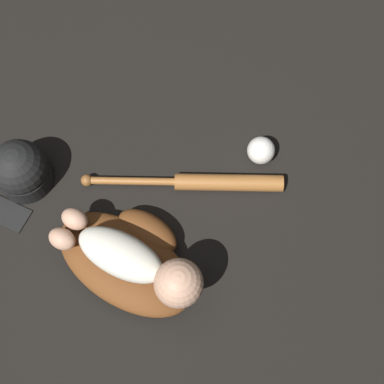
{
  "coord_description": "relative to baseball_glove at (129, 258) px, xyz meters",
  "views": [
    {
      "loc": [
        0.21,
        -0.28,
        1.32
      ],
      "look_at": [
        0.06,
        0.2,
        0.07
      ],
      "focal_mm": 50.0,
      "sensor_mm": 36.0,
      "label": 1
    }
  ],
  "objects": [
    {
      "name": "baseball_bat",
      "position": [
        0.13,
        0.26,
        -0.02
      ],
      "size": [
        0.52,
        0.18,
        0.04
      ],
      "color": "#9E602D",
      "rests_on": "ground"
    },
    {
      "name": "ground_plane",
      "position": [
        0.04,
        0.0,
        -0.04
      ],
      "size": [
        6.0,
        6.0,
        0.0
      ],
      "primitive_type": "plane",
      "color": "black"
    },
    {
      "name": "baseball_cap",
      "position": [
        -0.34,
        0.13,
        0.02
      ],
      "size": [
        0.16,
        0.22,
        0.15
      ],
      "color": "black",
      "rests_on": "ground"
    },
    {
      "name": "baby_figure",
      "position": [
        0.04,
        -0.02,
        0.09
      ],
      "size": [
        0.39,
        0.17,
        0.11
      ],
      "color": "silver",
      "rests_on": "baseball_glove"
    },
    {
      "name": "baseball_glove",
      "position": [
        0.0,
        0.0,
        0.0
      ],
      "size": [
        0.42,
        0.31,
        0.08
      ],
      "color": "brown",
      "rests_on": "ground"
    },
    {
      "name": "baseball",
      "position": [
        0.24,
        0.38,
        -0.0
      ],
      "size": [
        0.07,
        0.07,
        0.07
      ],
      "color": "white",
      "rests_on": "ground"
    }
  ]
}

